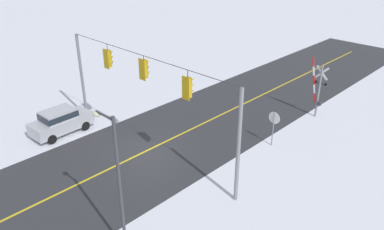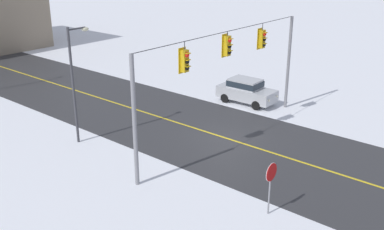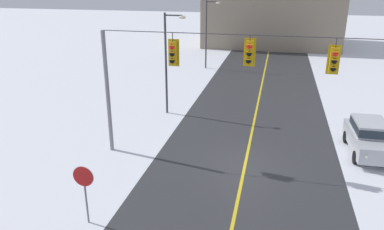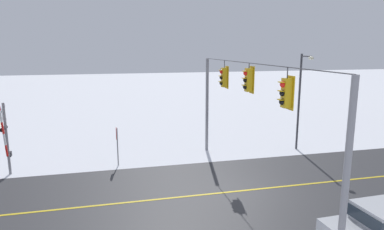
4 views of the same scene
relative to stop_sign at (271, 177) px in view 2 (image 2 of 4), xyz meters
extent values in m
plane|color=white|center=(5.23, 6.01, -1.71)|extent=(160.00, 160.00, 0.00)
cube|color=#303033|center=(5.23, 12.01, -1.71)|extent=(9.00, 80.00, 0.01)
cube|color=gold|center=(5.23, 12.01, -1.70)|extent=(0.14, 72.00, 0.01)
cylinder|color=gray|center=(-1.77, 6.01, 1.39)|extent=(0.20, 0.20, 6.20)
cylinder|color=gray|center=(12.23, 6.01, 1.39)|extent=(0.20, 0.20, 6.20)
cylinder|color=#38383D|center=(5.23, 6.01, 4.49)|extent=(14.00, 0.04, 0.04)
cylinder|color=#38383D|center=(1.65, 6.01, 4.28)|extent=(0.04, 0.04, 0.41)
cube|color=#C6990F|center=(1.65, 6.01, 3.54)|extent=(0.34, 0.28, 1.08)
cube|color=#C6990F|center=(1.65, 6.17, 3.54)|extent=(0.52, 0.03, 1.26)
sphere|color=red|center=(1.65, 5.86, 3.86)|extent=(0.24, 0.24, 0.24)
cube|color=#C6990F|center=(1.65, 5.79, 3.94)|extent=(0.26, 0.16, 0.03)
sphere|color=black|center=(1.65, 5.86, 3.54)|extent=(0.24, 0.24, 0.24)
cube|color=#C6990F|center=(1.65, 5.79, 3.62)|extent=(0.26, 0.16, 0.03)
sphere|color=black|center=(1.65, 5.86, 3.22)|extent=(0.24, 0.24, 0.24)
cube|color=#C6990F|center=(1.65, 5.79, 3.30)|extent=(0.26, 0.16, 0.03)
cylinder|color=#38383D|center=(5.14, 6.01, 4.37)|extent=(0.04, 0.04, 0.24)
cube|color=#C6990F|center=(5.14, 6.01, 3.71)|extent=(0.34, 0.28, 1.08)
cube|color=#C6990F|center=(5.14, 6.17, 3.71)|extent=(0.52, 0.03, 1.26)
sphere|color=red|center=(5.14, 5.86, 4.03)|extent=(0.24, 0.24, 0.24)
cube|color=#C6990F|center=(5.14, 5.79, 4.11)|extent=(0.26, 0.16, 0.03)
sphere|color=black|center=(5.14, 5.86, 3.71)|extent=(0.24, 0.24, 0.24)
cube|color=#C6990F|center=(5.14, 5.79, 3.79)|extent=(0.26, 0.16, 0.03)
sphere|color=black|center=(5.14, 5.86, 3.39)|extent=(0.24, 0.24, 0.24)
cube|color=#C6990F|center=(5.14, 5.79, 3.47)|extent=(0.26, 0.16, 0.03)
cylinder|color=#38383D|center=(8.67, 6.01, 4.29)|extent=(0.04, 0.04, 0.40)
cube|color=#C6990F|center=(8.67, 6.01, 3.55)|extent=(0.34, 0.28, 1.08)
cube|color=#C6990F|center=(8.67, 6.17, 3.55)|extent=(0.52, 0.03, 1.26)
sphere|color=red|center=(8.67, 5.86, 3.87)|extent=(0.24, 0.24, 0.24)
cube|color=#C6990F|center=(8.67, 5.79, 3.95)|extent=(0.26, 0.16, 0.03)
sphere|color=black|center=(8.67, 5.86, 3.55)|extent=(0.24, 0.24, 0.24)
cube|color=#C6990F|center=(8.67, 5.79, 3.63)|extent=(0.26, 0.16, 0.03)
sphere|color=black|center=(8.67, 5.86, 3.23)|extent=(0.24, 0.24, 0.24)
cube|color=#C6990F|center=(8.67, 5.79, 3.31)|extent=(0.26, 0.16, 0.03)
cylinder|color=gray|center=(0.00, 0.02, -0.56)|extent=(0.07, 0.07, 2.30)
cylinder|color=#B71414|center=(0.00, -0.02, 0.24)|extent=(0.76, 0.03, 0.76)
cylinder|color=white|center=(0.00, 0.00, 0.24)|extent=(0.80, 0.02, 0.80)
cube|color=#B7BABF|center=(11.21, 8.53, -0.99)|extent=(1.90, 4.16, 0.80)
cube|color=#B7BABF|center=(11.20, 8.68, -0.29)|extent=(1.57, 2.18, 0.64)
cube|color=#232D38|center=(11.20, 8.68, -0.29)|extent=(1.61, 2.27, 0.40)
sphere|color=#EFEACC|center=(11.85, 6.48, -0.94)|extent=(0.16, 0.16, 0.16)
sphere|color=#EFEACC|center=(10.71, 6.44, -0.94)|extent=(0.16, 0.16, 0.16)
cylinder|color=black|center=(12.05, 7.29, -1.39)|extent=(0.24, 0.65, 0.64)
cylinder|color=black|center=(10.45, 7.23, -1.39)|extent=(0.24, 0.65, 0.64)
cylinder|color=black|center=(11.96, 9.83, -1.39)|extent=(0.24, 0.65, 0.64)
cylinder|color=black|center=(10.36, 9.78, -1.39)|extent=(0.24, 0.65, 0.64)
cylinder|color=#38383D|center=(-0.57, 12.11, 1.54)|extent=(0.14, 0.14, 6.50)
cylinder|color=#38383D|center=(-0.02, 12.11, 4.64)|extent=(1.10, 0.09, 0.09)
ellipsoid|color=beige|center=(0.53, 12.11, 4.54)|extent=(0.44, 0.28, 0.22)
camera|label=1|loc=(-11.35, 19.14, 10.92)|focal=36.20mm
camera|label=2|loc=(-14.34, -7.88, 8.75)|focal=42.08mm
camera|label=3|loc=(6.37, -10.45, 6.86)|focal=35.03mm
camera|label=4|loc=(20.00, -0.29, 5.18)|focal=32.16mm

